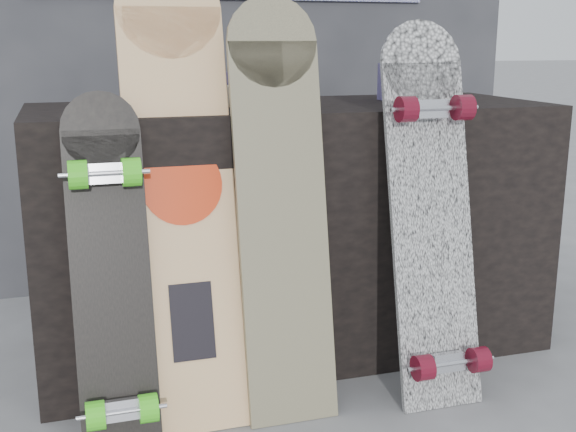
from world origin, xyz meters
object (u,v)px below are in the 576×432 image
object	(u,v)px
longboard_geisha	(181,178)
longboard_cascadia	(432,209)
skateboard_dark	(111,269)
vendor_table	(293,229)
longboard_celtic	(281,197)

from	to	relation	value
longboard_geisha	longboard_cascadia	xyz separation A→B (m)	(0.67, -0.13, -0.10)
longboard_geisha	skateboard_dark	world-z (taller)	longboard_geisha
longboard_geisha	skateboard_dark	xyz separation A→B (m)	(-0.20, -0.11, -0.20)
vendor_table	skateboard_dark	size ratio (longest dim) A/B	1.83
longboard_geisha	longboard_cascadia	bearing A→B (deg)	-10.73
vendor_table	longboard_celtic	xyz separation A→B (m)	(-0.15, -0.37, 0.19)
longboard_celtic	longboard_geisha	bearing A→B (deg)	163.96
longboard_geisha	longboard_celtic	distance (m)	0.27
longboard_celtic	skateboard_dark	size ratio (longest dim) A/B	1.27
skateboard_dark	longboard_cascadia	bearing A→B (deg)	-1.26
vendor_table	longboard_geisha	world-z (taller)	longboard_geisha
longboard_celtic	skateboard_dark	world-z (taller)	longboard_celtic
vendor_table	longboard_cascadia	size ratio (longest dim) A/B	1.52
longboard_geisha	skateboard_dark	distance (m)	0.30
longboard_celtic	longboard_cascadia	xyz separation A→B (m)	(0.42, -0.05, -0.05)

